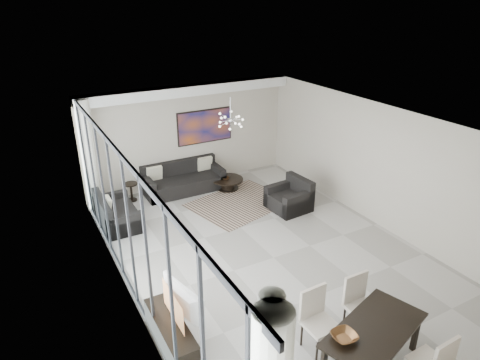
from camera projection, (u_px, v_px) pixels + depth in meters
room_shell at (295, 192)px, 8.70m from camera, size 6.00×9.00×2.90m
window_wall at (135, 231)px, 7.22m from camera, size 0.37×8.95×2.90m
soffit at (189, 90)px, 11.41m from camera, size 5.98×0.40×0.26m
painting at (205, 126)px, 12.21m from camera, size 1.68×0.04×0.98m
chandelier at (230, 120)px, 10.26m from camera, size 0.66×0.66×0.71m
rug at (240, 203)px, 11.43m from camera, size 2.85×2.44×0.01m
coffee_table at (228, 183)px, 12.19m from camera, size 0.89×0.89×0.31m
bowl_coffee at (226, 178)px, 12.09m from camera, size 0.24×0.24×0.07m
sofa_main at (183, 181)px, 12.05m from camera, size 2.23×0.91×0.81m
loveseat at (116, 215)px, 10.29m from camera, size 0.84×1.50×0.75m
armchair at (290, 199)px, 11.03m from camera, size 0.99×1.03×0.81m
side_table at (131, 189)px, 11.44m from camera, size 0.37×0.37×0.50m
tv_console at (171, 333)px, 6.75m from camera, size 0.41×1.46×0.45m
television at (178, 303)px, 6.62m from camera, size 0.37×1.02×0.59m
dining_table at (374, 333)px, 6.21m from camera, size 1.90×1.33×0.72m
dining_chair_nw at (316, 315)px, 6.61m from camera, size 0.49×0.49×1.05m
dining_chair_ne at (358, 299)px, 6.97m from camera, size 0.47×0.47×1.01m
bowl_dining at (344, 337)px, 5.97m from camera, size 0.37×0.37×0.09m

